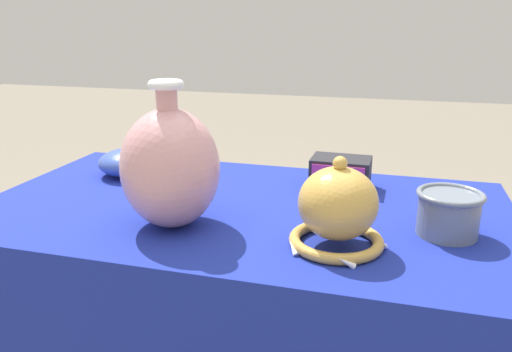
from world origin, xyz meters
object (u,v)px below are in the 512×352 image
vase_dome_bell (338,210)px  mosaic_tile_box (340,173)px  cup_wide_slate (449,212)px  bowl_shallow_cobalt (129,162)px  vase_tall_bulbous (170,167)px

vase_dome_bell → mosaic_tile_box: 0.36m
cup_wide_slate → bowl_shallow_cobalt: bearing=166.7°
vase_tall_bulbous → cup_wide_slate: (0.56, 0.10, -0.08)m
vase_dome_bell → cup_wide_slate: bearing=28.3°
bowl_shallow_cobalt → cup_wide_slate: 0.85m
bowl_shallow_cobalt → vase_dome_bell: bearing=-26.6°
mosaic_tile_box → bowl_shallow_cobalt: size_ratio=0.91×
vase_tall_bulbous → cup_wide_slate: bearing=10.4°
vase_dome_bell → cup_wide_slate: vase_dome_bell is taller
vase_dome_bell → mosaic_tile_box: vase_dome_bell is taller
vase_tall_bulbous → vase_dome_bell: bearing=-1.7°
vase_tall_bulbous → mosaic_tile_box: bearing=47.7°
vase_dome_bell → mosaic_tile_box: (-0.03, 0.36, -0.03)m
vase_tall_bulbous → bowl_shallow_cobalt: (-0.27, 0.30, -0.09)m
vase_dome_bell → bowl_shallow_cobalt: vase_dome_bell is taller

